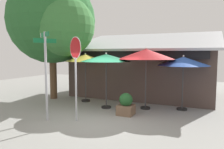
{
  "coord_description": "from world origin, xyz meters",
  "views": [
    {
      "loc": [
        3.9,
        -7.18,
        2.48
      ],
      "look_at": [
        0.06,
        1.2,
        1.6
      ],
      "focal_mm": 35.23,
      "sensor_mm": 36.0,
      "label": 1
    }
  ],
  "objects_px": {
    "stop_sign": "(76,62)",
    "patio_umbrella_mustard_left": "(85,58)",
    "shade_tree": "(54,21)",
    "patio_umbrella_forest_green_center": "(106,58)",
    "sidewalk_planter": "(126,105)",
    "patio_umbrella_royal_blue_far_right": "(183,62)",
    "patio_umbrella_crimson_right": "(146,54)",
    "street_sign_post": "(46,67)"
  },
  "relations": [
    {
      "from": "patio_umbrella_mustard_left",
      "to": "stop_sign",
      "type": "bearing_deg",
      "value": -64.46
    },
    {
      "from": "shade_tree",
      "to": "patio_umbrella_forest_green_center",
      "type": "bearing_deg",
      "value": -10.49
    },
    {
      "from": "patio_umbrella_royal_blue_far_right",
      "to": "shade_tree",
      "type": "relative_size",
      "value": 0.37
    },
    {
      "from": "stop_sign",
      "to": "patio_umbrella_royal_blue_far_right",
      "type": "height_order",
      "value": "stop_sign"
    },
    {
      "from": "patio_umbrella_mustard_left",
      "to": "patio_umbrella_royal_blue_far_right",
      "type": "xyz_separation_m",
      "value": [
        4.78,
        0.27,
        -0.1
      ]
    },
    {
      "from": "patio_umbrella_royal_blue_far_right",
      "to": "sidewalk_planter",
      "type": "xyz_separation_m",
      "value": [
        -1.97,
        -1.76,
        -1.72
      ]
    },
    {
      "from": "patio_umbrella_royal_blue_far_right",
      "to": "sidewalk_planter",
      "type": "bearing_deg",
      "value": -138.22
    },
    {
      "from": "patio_umbrella_forest_green_center",
      "to": "patio_umbrella_crimson_right",
      "type": "distance_m",
      "value": 1.78
    },
    {
      "from": "street_sign_post",
      "to": "patio_umbrella_mustard_left",
      "type": "relative_size",
      "value": 1.3
    },
    {
      "from": "street_sign_post",
      "to": "sidewalk_planter",
      "type": "bearing_deg",
      "value": 38.01
    },
    {
      "from": "patio_umbrella_mustard_left",
      "to": "shade_tree",
      "type": "relative_size",
      "value": 0.38
    },
    {
      "from": "street_sign_post",
      "to": "patio_umbrella_crimson_right",
      "type": "xyz_separation_m",
      "value": [
        2.86,
        3.17,
        0.47
      ]
    },
    {
      "from": "patio_umbrella_royal_blue_far_right",
      "to": "shade_tree",
      "type": "distance_m",
      "value": 6.87
    },
    {
      "from": "patio_umbrella_forest_green_center",
      "to": "patio_umbrella_royal_blue_far_right",
      "type": "xyz_separation_m",
      "value": [
        3.2,
        1.08,
        -0.14
      ]
    },
    {
      "from": "sidewalk_planter",
      "to": "patio_umbrella_forest_green_center",
      "type": "bearing_deg",
      "value": 150.81
    },
    {
      "from": "street_sign_post",
      "to": "sidewalk_planter",
      "type": "height_order",
      "value": "street_sign_post"
    },
    {
      "from": "patio_umbrella_mustard_left",
      "to": "patio_umbrella_forest_green_center",
      "type": "xyz_separation_m",
      "value": [
        1.58,
        -0.8,
        0.03
      ]
    },
    {
      "from": "street_sign_post",
      "to": "patio_umbrella_mustard_left",
      "type": "xyz_separation_m",
      "value": [
        -0.39,
        3.38,
        0.26
      ]
    },
    {
      "from": "patio_umbrella_royal_blue_far_right",
      "to": "sidewalk_planter",
      "type": "height_order",
      "value": "patio_umbrella_royal_blue_far_right"
    },
    {
      "from": "patio_umbrella_mustard_left",
      "to": "patio_umbrella_royal_blue_far_right",
      "type": "bearing_deg",
      "value": 3.29
    },
    {
      "from": "stop_sign",
      "to": "patio_umbrella_royal_blue_far_right",
      "type": "relative_size",
      "value": 1.28
    },
    {
      "from": "patio_umbrella_royal_blue_far_right",
      "to": "sidewalk_planter",
      "type": "distance_m",
      "value": 3.15
    },
    {
      "from": "shade_tree",
      "to": "sidewalk_planter",
      "type": "distance_m",
      "value": 6.06
    },
    {
      "from": "shade_tree",
      "to": "patio_umbrella_royal_blue_far_right",
      "type": "bearing_deg",
      "value": 3.98
    },
    {
      "from": "patio_umbrella_forest_green_center",
      "to": "patio_umbrella_royal_blue_far_right",
      "type": "bearing_deg",
      "value": 18.6
    },
    {
      "from": "patio_umbrella_forest_green_center",
      "to": "sidewalk_planter",
      "type": "distance_m",
      "value": 2.33
    },
    {
      "from": "patio_umbrella_forest_green_center",
      "to": "stop_sign",
      "type": "bearing_deg",
      "value": -93.73
    },
    {
      "from": "stop_sign",
      "to": "sidewalk_planter",
      "type": "xyz_separation_m",
      "value": [
        1.37,
        1.51,
        -1.75
      ]
    },
    {
      "from": "street_sign_post",
      "to": "sidewalk_planter",
      "type": "distance_m",
      "value": 3.44
    },
    {
      "from": "stop_sign",
      "to": "patio_umbrella_mustard_left",
      "type": "height_order",
      "value": "stop_sign"
    },
    {
      "from": "stop_sign",
      "to": "patio_umbrella_mustard_left",
      "type": "bearing_deg",
      "value": 115.54
    },
    {
      "from": "stop_sign",
      "to": "sidewalk_planter",
      "type": "relative_size",
      "value": 3.44
    },
    {
      "from": "shade_tree",
      "to": "stop_sign",
      "type": "bearing_deg",
      "value": -41.35
    },
    {
      "from": "patio_umbrella_mustard_left",
      "to": "shade_tree",
      "type": "xyz_separation_m",
      "value": [
        -1.77,
        -0.18,
        1.94
      ]
    },
    {
      "from": "stop_sign",
      "to": "shade_tree",
      "type": "distance_m",
      "value": 4.72
    },
    {
      "from": "sidewalk_planter",
      "to": "patio_umbrella_crimson_right",
      "type": "bearing_deg",
      "value": 70.85
    },
    {
      "from": "stop_sign",
      "to": "patio_umbrella_mustard_left",
      "type": "xyz_separation_m",
      "value": [
        -1.43,
        3.0,
        0.07
      ]
    },
    {
      "from": "patio_umbrella_mustard_left",
      "to": "patio_umbrella_crimson_right",
      "type": "relative_size",
      "value": 0.91
    },
    {
      "from": "patio_umbrella_crimson_right",
      "to": "sidewalk_planter",
      "type": "xyz_separation_m",
      "value": [
        -0.44,
        -1.28,
        -2.03
      ]
    },
    {
      "from": "stop_sign",
      "to": "patio_umbrella_mustard_left",
      "type": "distance_m",
      "value": 3.33
    },
    {
      "from": "patio_umbrella_forest_green_center",
      "to": "sidewalk_planter",
      "type": "height_order",
      "value": "patio_umbrella_forest_green_center"
    },
    {
      "from": "patio_umbrella_mustard_left",
      "to": "patio_umbrella_crimson_right",
      "type": "xyz_separation_m",
      "value": [
        3.25,
        -0.21,
        0.21
      ]
    }
  ]
}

